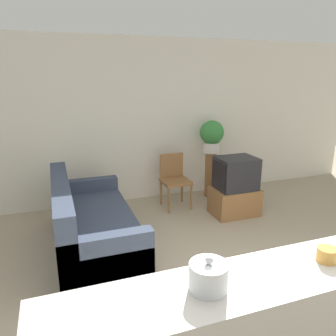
# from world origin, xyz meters

# --- Properties ---
(wall_back) EXTENTS (9.00, 0.06, 2.70)m
(wall_back) POSITION_xyz_m (0.00, 3.43, 1.35)
(wall_back) COLOR silver
(wall_back) RESTS_ON ground_plane
(couch) EXTENTS (0.92, 1.99, 0.91)m
(couch) POSITION_xyz_m (-0.90, 1.87, 0.31)
(couch) COLOR #384256
(couch) RESTS_ON ground_plane
(tv_stand) EXTENTS (0.71, 0.49, 0.42)m
(tv_stand) POSITION_xyz_m (1.33, 2.23, 0.21)
(tv_stand) COLOR olive
(tv_stand) RESTS_ON ground_plane
(television) EXTENTS (0.59, 0.46, 0.49)m
(television) POSITION_xyz_m (1.33, 2.23, 0.67)
(television) COLOR #232328
(television) RESTS_ON tv_stand
(wooden_chair) EXTENTS (0.44, 0.44, 0.87)m
(wooden_chair) POSITION_xyz_m (0.57, 2.87, 0.49)
(wooden_chair) COLOR olive
(wooden_chair) RESTS_ON ground_plane
(plant_stand) EXTENTS (0.20, 0.20, 0.80)m
(plant_stand) POSITION_xyz_m (1.34, 3.08, 0.40)
(plant_stand) COLOR olive
(plant_stand) RESTS_ON ground_plane
(potted_plant) EXTENTS (0.41, 0.41, 0.56)m
(potted_plant) POSITION_xyz_m (1.34, 3.08, 1.11)
(potted_plant) COLOR white
(potted_plant) RESTS_ON plant_stand
(decorative_bowl) EXTENTS (0.19, 0.19, 0.18)m
(decorative_bowl) POSITION_xyz_m (-0.59, -0.65, 1.16)
(decorative_bowl) COLOR silver
(decorative_bowl) RESTS_ON foreground_counter
(candle_jar) EXTENTS (0.11, 0.11, 0.08)m
(candle_jar) POSITION_xyz_m (0.16, -0.65, 1.13)
(candle_jar) COLOR gold
(candle_jar) RESTS_ON foreground_counter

